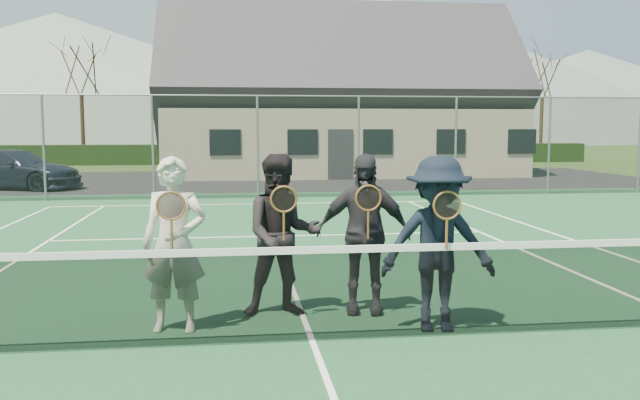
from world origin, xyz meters
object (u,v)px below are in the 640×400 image
object	(u,v)px
player_a	(174,244)
player_b	(282,235)
car_c	(15,169)
player_c	(363,233)
tennis_net	(312,290)
clubhouse	(337,84)
player_d	(438,244)

from	to	relation	value
player_a	player_b	size ratio (longest dim) A/B	1.00
car_c	player_a	xyz separation A→B (m)	(6.69, -17.03, 0.25)
player_c	car_c	bearing A→B (deg)	117.81
car_c	player_a	bearing A→B (deg)	-138.30
tennis_net	clubhouse	bearing A→B (deg)	80.54
car_c	player_c	bearing A→B (deg)	-131.95
tennis_net	clubhouse	distance (m)	24.57
car_c	tennis_net	distance (m)	19.32
tennis_net	player_a	bearing A→B (deg)	158.31
car_c	player_d	xyz separation A→B (m)	(9.37, -17.34, 0.25)
player_a	clubhouse	bearing A→B (deg)	77.15
tennis_net	car_c	bearing A→B (deg)	114.61
tennis_net	player_b	size ratio (longest dim) A/B	6.49
tennis_net	player_c	bearing A→B (deg)	54.80
tennis_net	player_b	world-z (taller)	player_b
car_c	player_d	size ratio (longest dim) A/B	2.55
clubhouse	player_d	xyz separation A→B (m)	(-2.67, -23.78, -3.07)
player_a	car_c	bearing A→B (deg)	111.46
clubhouse	player_c	world-z (taller)	clubhouse
tennis_net	player_d	size ratio (longest dim) A/B	6.49
player_d	tennis_net	bearing A→B (deg)	-170.52
player_b	player_d	size ratio (longest dim) A/B	1.00
player_a	player_c	bearing A→B (deg)	12.41
car_c	player_c	distance (m)	18.74
car_c	player_c	xyz separation A→B (m)	(8.74, -16.58, 0.25)
clubhouse	player_c	bearing A→B (deg)	-98.17
clubhouse	car_c	bearing A→B (deg)	-151.90
tennis_net	player_a	size ratio (longest dim) A/B	6.49
car_c	tennis_net	xyz separation A→B (m)	(8.04, -17.57, -0.13)
player_b	player_d	distance (m)	1.72
player_b	player_d	bearing A→B (deg)	-26.54
car_c	player_c	size ratio (longest dim) A/B	2.55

